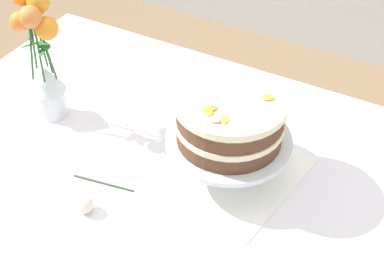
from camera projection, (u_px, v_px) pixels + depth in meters
The scene contains 6 objects.
dining_table at pixel (166, 209), 1.33m from camera, with size 1.40×1.00×0.74m.
linen_napkin at pixel (227, 169), 1.30m from camera, with size 0.32×0.32×0.00m, color white.
cake_stand at pixel (228, 143), 1.25m from camera, with size 0.29×0.29×0.10m.
layer_cake at pixel (230, 119), 1.20m from camera, with size 0.25×0.25×0.12m.
flower_vase at pixel (43, 59), 1.34m from camera, with size 0.12×0.11×0.35m.
fallen_rose at pixel (86, 203), 1.20m from camera, with size 0.15×0.12×0.04m.
Camera 1 is at (0.47, -0.77, 1.66)m, focal length 51.20 mm.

